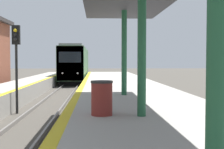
# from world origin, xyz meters

# --- Properties ---
(train) EXTENTS (2.63, 16.77, 4.20)m
(train) POSITION_xyz_m (0.00, 36.53, 2.14)
(train) COLOR black
(train) RESTS_ON ground
(signal_mid) EXTENTS (0.36, 0.31, 4.17)m
(signal_mid) POSITION_xyz_m (-1.27, 13.34, 2.93)
(signal_mid) COLOR black
(signal_mid) RESTS_ON ground
(trash_bin) EXTENTS (0.61, 0.61, 0.94)m
(trash_bin) POSITION_xyz_m (2.64, 6.92, 1.49)
(trash_bin) COLOR maroon
(trash_bin) RESTS_ON platform_right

